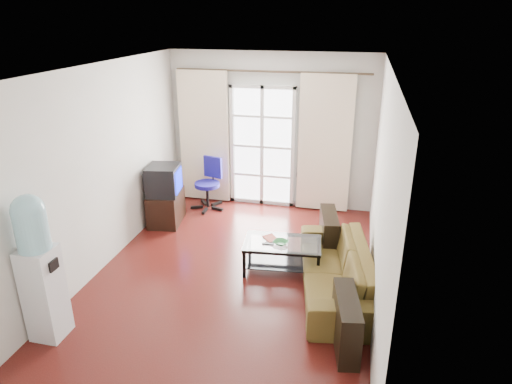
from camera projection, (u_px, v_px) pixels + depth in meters
floor at (232, 276)px, 6.10m from camera, size 5.20×5.20×0.00m
ceiling at (228, 69)px, 5.11m from camera, size 5.20×5.20×0.00m
wall_back at (271, 131)px, 7.96m from camera, size 3.60×0.02×2.70m
wall_front at (129, 305)px, 3.25m from camera, size 3.60×0.02×2.70m
wall_left at (98, 171)px, 5.98m from camera, size 0.02×5.20×2.70m
wall_right at (381, 194)px, 5.23m from camera, size 0.02×5.20×2.70m
french_door at (262, 147)px, 8.04m from camera, size 1.16×0.06×2.15m
curtain_rod at (271, 71)px, 7.49m from camera, size 3.30×0.04×0.04m
curtain_left at (204, 137)px, 8.16m from camera, size 0.90×0.07×2.35m
curtain_right at (325, 145)px, 7.71m from camera, size 0.90×0.07×2.35m
radiator at (314, 191)px, 8.08m from camera, size 0.64×0.12×0.64m
sofa at (336, 270)px, 5.68m from camera, size 2.32×1.47×0.60m
coffee_table at (282, 252)px, 6.16m from camera, size 1.08×0.69×0.42m
bowl at (281, 243)px, 6.05m from camera, size 0.32×0.32×0.05m
book at (265, 239)px, 6.16m from camera, size 0.37×0.37×0.02m
remote at (268, 244)px, 6.05m from camera, size 0.16×0.05×0.02m
tv_stand at (166, 207)px, 7.58m from camera, size 0.58×0.78×0.53m
crt_tv at (162, 180)px, 7.34m from camera, size 0.59×0.59×0.48m
task_chair at (208, 194)px, 8.14m from camera, size 0.77×0.77×0.91m
water_cooler at (39, 266)px, 4.68m from camera, size 0.36×0.34×1.65m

